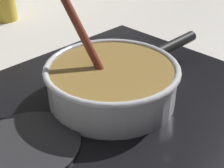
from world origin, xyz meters
TOP-DOWN VIEW (x-y plane):
  - ground at (0.00, 0.00)m, footprint 2.40×1.60m
  - hob_plate at (0.09, 0.06)m, footprint 0.56×0.48m
  - burner_ring at (0.09, 0.06)m, footprint 0.19×0.19m
  - spare_burner at (-0.09, 0.06)m, footprint 0.16×0.16m
  - cooking_pan at (0.09, 0.06)m, footprint 0.36×0.26m

SIDE VIEW (x-z plane):
  - ground at x=0.00m, z-range -0.04..0.00m
  - hob_plate at x=0.09m, z-range 0.00..0.01m
  - spare_burner at x=-0.09m, z-range 0.01..0.02m
  - burner_ring at x=0.09m, z-range 0.01..0.02m
  - cooking_pan at x=0.09m, z-range -0.08..0.18m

